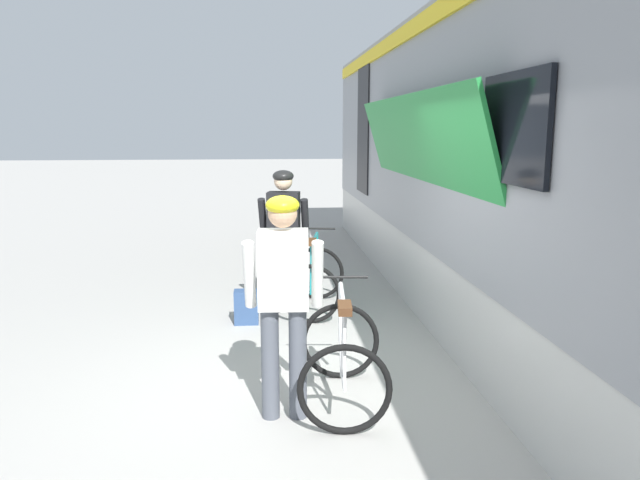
{
  "coord_description": "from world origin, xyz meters",
  "views": [
    {
      "loc": [
        -0.26,
        -4.81,
        2.25
      ],
      "look_at": [
        0.37,
        1.55,
        1.05
      ],
      "focal_mm": 33.39,
      "sensor_mm": 36.0,
      "label": 1
    }
  ],
  "objects_px": {
    "cyclist_far_in_dark": "(284,229)",
    "bicycle_far_teal": "(314,279)",
    "cyclist_near_in_white": "(283,288)",
    "bicycle_near_white": "(342,358)",
    "backpack_on_platform": "(246,307)"
  },
  "relations": [
    {
      "from": "cyclist_far_in_dark",
      "to": "backpack_on_platform",
      "type": "height_order",
      "value": "cyclist_far_in_dark"
    },
    {
      "from": "cyclist_near_in_white",
      "to": "bicycle_far_teal",
      "type": "xyz_separation_m",
      "value": [
        0.48,
        2.77,
        -0.65
      ]
    },
    {
      "from": "bicycle_far_teal",
      "to": "backpack_on_platform",
      "type": "xyz_separation_m",
      "value": [
        -0.83,
        -0.43,
        -0.2
      ]
    },
    {
      "from": "bicycle_near_white",
      "to": "cyclist_far_in_dark",
      "type": "bearing_deg",
      "value": 98.35
    },
    {
      "from": "bicycle_near_white",
      "to": "bicycle_far_teal",
      "type": "height_order",
      "value": "same"
    },
    {
      "from": "cyclist_near_in_white",
      "to": "bicycle_near_white",
      "type": "bearing_deg",
      "value": 20.0
    },
    {
      "from": "cyclist_far_in_dark",
      "to": "backpack_on_platform",
      "type": "distance_m",
      "value": 1.05
    },
    {
      "from": "bicycle_near_white",
      "to": "backpack_on_platform",
      "type": "relative_size",
      "value": 2.84
    },
    {
      "from": "cyclist_far_in_dark",
      "to": "bicycle_far_teal",
      "type": "height_order",
      "value": "cyclist_far_in_dark"
    },
    {
      "from": "backpack_on_platform",
      "to": "cyclist_near_in_white",
      "type": "bearing_deg",
      "value": -80.64
    },
    {
      "from": "cyclist_far_in_dark",
      "to": "bicycle_near_white",
      "type": "relative_size",
      "value": 1.55
    },
    {
      "from": "cyclist_near_in_white",
      "to": "bicycle_near_white",
      "type": "relative_size",
      "value": 1.55
    },
    {
      "from": "cyclist_far_in_dark",
      "to": "bicycle_near_white",
      "type": "height_order",
      "value": "cyclist_far_in_dark"
    },
    {
      "from": "bicycle_far_teal",
      "to": "backpack_on_platform",
      "type": "bearing_deg",
      "value": -152.6
    },
    {
      "from": "bicycle_far_teal",
      "to": "backpack_on_platform",
      "type": "distance_m",
      "value": 0.96
    }
  ]
}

